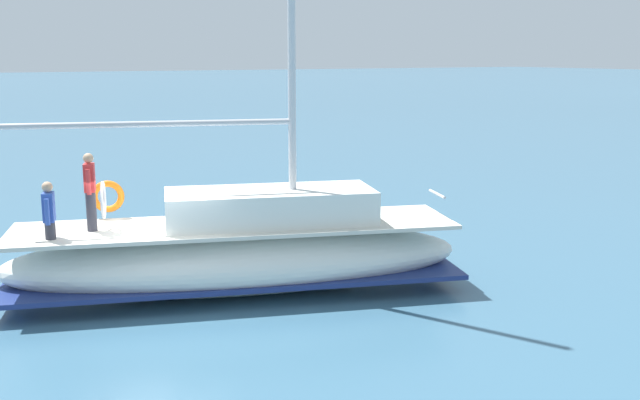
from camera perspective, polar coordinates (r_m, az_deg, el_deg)
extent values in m
plane|color=#38607A|center=(15.59, -12.68, -7.66)|extent=(400.00, 400.00, 0.00)
ellipsoid|color=white|center=(15.72, -6.41, -4.63)|extent=(5.12, 9.88, 1.40)
cube|color=navy|center=(15.80, -6.39, -5.73)|extent=(5.09, 9.70, 0.10)
cube|color=beige|center=(15.53, -6.47, -2.00)|extent=(4.80, 9.37, 0.08)
cube|color=white|center=(15.53, -3.86, -0.48)|extent=(2.88, 4.62, 0.70)
cylinder|color=#B7B7BC|center=(15.13, -13.03, 5.73)|extent=(1.81, 5.54, 0.12)
cylinder|color=silver|center=(16.42, 9.02, 0.47)|extent=(0.88, 0.32, 0.06)
torus|color=orange|center=(16.56, -16.03, 0.26)|extent=(0.34, 0.71, 0.70)
cylinder|color=#33333D|center=(15.45, -17.20, -0.84)|extent=(0.20, 0.20, 0.80)
cube|color=red|center=(15.33, -17.34, 1.65)|extent=(0.36, 0.29, 0.56)
sphere|color=tan|center=(15.27, -17.43, 3.09)|extent=(0.20, 0.20, 0.20)
cylinder|color=red|center=(15.55, -17.26, 1.60)|extent=(0.09, 0.09, 0.50)
cylinder|color=red|center=(15.12, -17.41, 1.33)|extent=(0.09, 0.09, 0.50)
cylinder|color=#33333D|center=(15.05, -20.06, -2.21)|extent=(0.20, 0.20, 0.35)
cube|color=#3351AD|center=(14.96, -20.18, -0.51)|extent=(0.36, 0.29, 0.56)
sphere|color=tan|center=(14.89, -20.28, 0.96)|extent=(0.20, 0.20, 0.20)
cylinder|color=#3351AD|center=(15.18, -20.05, -0.53)|extent=(0.09, 0.09, 0.50)
cylinder|color=#3351AD|center=(14.75, -20.28, -0.87)|extent=(0.09, 0.09, 0.50)
torus|color=silver|center=(15.38, -16.36, 0.00)|extent=(0.74, 0.28, 0.76)
sphere|color=#EA4C19|center=(22.66, -10.09, -1.24)|extent=(0.50, 0.50, 0.50)
cylinder|color=black|center=(22.60, -10.11, -0.50)|extent=(0.04, 0.04, 0.60)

